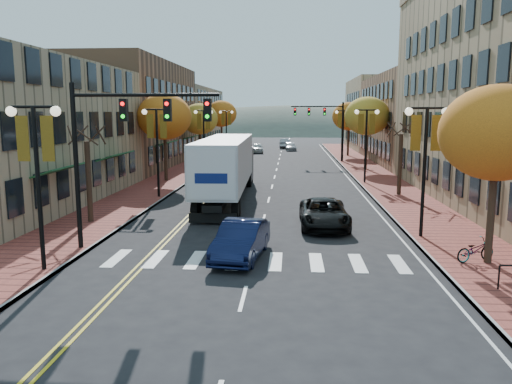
% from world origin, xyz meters
% --- Properties ---
extents(ground, '(200.00, 200.00, 0.00)m').
position_xyz_m(ground, '(0.00, 0.00, 0.00)').
color(ground, black).
rests_on(ground, ground).
extents(sidewalk_left, '(4.00, 85.00, 0.15)m').
position_xyz_m(sidewalk_left, '(-9.00, 32.50, 0.07)').
color(sidewalk_left, brown).
rests_on(sidewalk_left, ground).
extents(sidewalk_right, '(4.00, 85.00, 0.15)m').
position_xyz_m(sidewalk_right, '(9.00, 32.50, 0.07)').
color(sidewalk_right, brown).
rests_on(sidewalk_right, ground).
extents(building_left_mid, '(12.00, 24.00, 11.00)m').
position_xyz_m(building_left_mid, '(-17.00, 36.00, 5.50)').
color(building_left_mid, brown).
rests_on(building_left_mid, ground).
extents(building_left_far, '(12.00, 26.00, 9.50)m').
position_xyz_m(building_left_far, '(-17.00, 61.00, 4.75)').
color(building_left_far, '#9E8966').
rests_on(building_left_far, ground).
extents(building_right_mid, '(15.00, 24.00, 10.00)m').
position_xyz_m(building_right_mid, '(18.50, 42.00, 5.00)').
color(building_right_mid, brown).
rests_on(building_right_mid, ground).
extents(building_right_far, '(15.00, 20.00, 11.00)m').
position_xyz_m(building_right_far, '(18.50, 64.00, 5.50)').
color(building_right_far, '#9E8966').
rests_on(building_right_far, ground).
extents(tree_left_a, '(0.28, 0.28, 4.20)m').
position_xyz_m(tree_left_a, '(-9.00, 8.00, 2.25)').
color(tree_left_a, '#382619').
rests_on(tree_left_a, sidewalk_left).
extents(tree_left_b, '(4.48, 4.48, 7.21)m').
position_xyz_m(tree_left_b, '(-9.00, 24.00, 5.45)').
color(tree_left_b, '#382619').
rests_on(tree_left_b, sidewalk_left).
extents(tree_left_c, '(4.16, 4.16, 6.69)m').
position_xyz_m(tree_left_c, '(-9.00, 40.00, 5.05)').
color(tree_left_c, '#382619').
rests_on(tree_left_c, sidewalk_left).
extents(tree_left_d, '(4.61, 4.61, 7.42)m').
position_xyz_m(tree_left_d, '(-9.00, 58.00, 5.60)').
color(tree_left_d, '#382619').
rests_on(tree_left_d, sidewalk_left).
extents(tree_right_a, '(4.16, 4.16, 6.69)m').
position_xyz_m(tree_right_a, '(9.00, 2.00, 5.05)').
color(tree_right_a, '#382619').
rests_on(tree_right_a, sidewalk_right).
extents(tree_right_b, '(0.28, 0.28, 4.20)m').
position_xyz_m(tree_right_b, '(9.00, 18.00, 2.25)').
color(tree_right_b, '#382619').
rests_on(tree_right_b, sidewalk_right).
extents(tree_right_c, '(4.48, 4.48, 7.21)m').
position_xyz_m(tree_right_c, '(9.00, 34.00, 5.45)').
color(tree_right_c, '#382619').
rests_on(tree_right_c, sidewalk_right).
extents(tree_right_d, '(4.35, 4.35, 7.00)m').
position_xyz_m(tree_right_d, '(9.00, 50.00, 5.29)').
color(tree_right_d, '#382619').
rests_on(tree_right_d, sidewalk_right).
extents(lamp_left_a, '(1.96, 0.36, 6.05)m').
position_xyz_m(lamp_left_a, '(-7.50, 0.00, 4.29)').
color(lamp_left_a, black).
rests_on(lamp_left_a, ground).
extents(lamp_left_b, '(1.96, 0.36, 6.05)m').
position_xyz_m(lamp_left_b, '(-7.50, 16.00, 4.29)').
color(lamp_left_b, black).
rests_on(lamp_left_b, ground).
extents(lamp_left_c, '(1.96, 0.36, 6.05)m').
position_xyz_m(lamp_left_c, '(-7.50, 34.00, 4.29)').
color(lamp_left_c, black).
rests_on(lamp_left_c, ground).
extents(lamp_left_d, '(1.96, 0.36, 6.05)m').
position_xyz_m(lamp_left_d, '(-7.50, 52.00, 4.29)').
color(lamp_left_d, black).
rests_on(lamp_left_d, ground).
extents(lamp_right_a, '(1.96, 0.36, 6.05)m').
position_xyz_m(lamp_right_a, '(7.50, 6.00, 4.29)').
color(lamp_right_a, black).
rests_on(lamp_right_a, ground).
extents(lamp_right_b, '(1.96, 0.36, 6.05)m').
position_xyz_m(lamp_right_b, '(7.50, 24.00, 4.29)').
color(lamp_right_b, black).
rests_on(lamp_right_b, ground).
extents(lamp_right_c, '(1.96, 0.36, 6.05)m').
position_xyz_m(lamp_right_c, '(7.50, 42.00, 4.29)').
color(lamp_right_c, black).
rests_on(lamp_right_c, ground).
extents(traffic_mast_near, '(6.10, 0.35, 7.00)m').
position_xyz_m(traffic_mast_near, '(-5.48, 3.00, 4.92)').
color(traffic_mast_near, black).
rests_on(traffic_mast_near, ground).
extents(traffic_mast_far, '(6.10, 0.34, 7.00)m').
position_xyz_m(traffic_mast_far, '(5.48, 42.00, 4.92)').
color(traffic_mast_far, black).
rests_on(traffic_mast_far, ground).
extents(semi_truck, '(3.07, 16.75, 4.17)m').
position_xyz_m(semi_truck, '(-2.77, 16.03, 2.44)').
color(semi_truck, black).
rests_on(semi_truck, ground).
extents(navy_sedan, '(2.16, 4.71, 1.50)m').
position_xyz_m(navy_sedan, '(-0.50, 2.41, 0.75)').
color(navy_sedan, black).
rests_on(navy_sedan, ground).
extents(black_suv, '(2.45, 5.20, 1.44)m').
position_xyz_m(black_suv, '(3.18, 8.16, 0.72)').
color(black_suv, black).
rests_on(black_suv, ground).
extents(car_far_white, '(1.95, 4.26, 1.42)m').
position_xyz_m(car_far_white, '(-3.41, 55.37, 0.71)').
color(car_far_white, silver).
rests_on(car_far_white, ground).
extents(car_far_silver, '(1.81, 4.09, 1.17)m').
position_xyz_m(car_far_silver, '(1.44, 60.09, 0.58)').
color(car_far_silver, '#9B9BA2').
rests_on(car_far_silver, ground).
extents(car_far_oncoming, '(1.84, 4.80, 1.56)m').
position_xyz_m(car_far_oncoming, '(0.50, 65.87, 0.78)').
color(car_far_oncoming, '#98999F').
rests_on(car_far_oncoming, ground).
extents(bicycle, '(1.82, 1.25, 0.90)m').
position_xyz_m(bicycle, '(8.56, 2.09, 0.60)').
color(bicycle, gray).
rests_on(bicycle, sidewalk_right).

